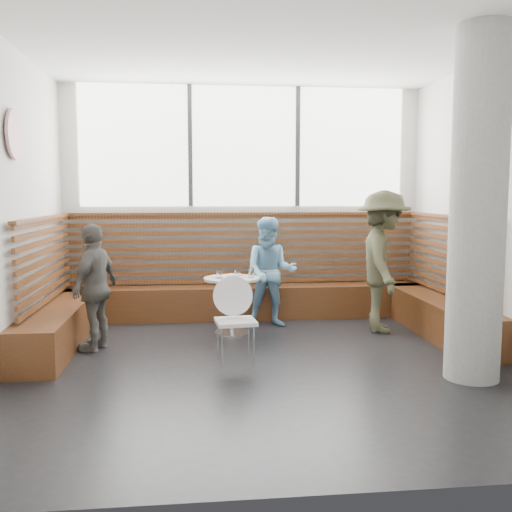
{
  "coord_description": "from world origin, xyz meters",
  "views": [
    {
      "loc": [
        -0.72,
        -5.53,
        1.71
      ],
      "look_at": [
        0.0,
        1.0,
        1.0
      ],
      "focal_mm": 40.0,
      "sensor_mm": 36.0,
      "label": 1
    }
  ],
  "objects": [
    {
      "name": "wall_art",
      "position": [
        -2.46,
        0.4,
        2.3
      ],
      "size": [
        0.03,
        0.5,
        0.5
      ],
      "primitive_type": "cylinder",
      "rotation": [
        0.0,
        1.57,
        0.0
      ],
      "color": "white",
      "rests_on": "room"
    },
    {
      "name": "menu_card",
      "position": [
        -0.16,
        1.14,
        0.7
      ],
      "size": [
        0.21,
        0.17,
        0.0
      ],
      "primitive_type": "cube",
      "rotation": [
        0.0,
        0.0,
        0.27
      ],
      "color": "#A5C64C",
      "rests_on": "cafe_table"
    },
    {
      "name": "child_left",
      "position": [
        -1.8,
        0.8,
        0.7
      ],
      "size": [
        0.61,
        0.89,
        1.4
      ],
      "primitive_type": "imported",
      "rotation": [
        0.0,
        0.0,
        -1.94
      ],
      "color": "#5E5B55",
      "rests_on": "ground"
    },
    {
      "name": "plate_near",
      "position": [
        -0.42,
        1.43,
        0.71
      ],
      "size": [
        0.19,
        0.19,
        0.01
      ],
      "primitive_type": "cylinder",
      "color": "white",
      "rests_on": "cafe_table"
    },
    {
      "name": "adult_man",
      "position": [
        1.62,
        1.29,
        0.88
      ],
      "size": [
        0.88,
        1.25,
        1.76
      ],
      "primitive_type": "imported",
      "rotation": [
        0.0,
        0.0,
        1.35
      ],
      "color": "#42422C",
      "rests_on": "ground"
    },
    {
      "name": "room",
      "position": [
        0.0,
        0.0,
        1.6
      ],
      "size": [
        5.0,
        5.0,
        3.2
      ],
      "color": "silver",
      "rests_on": "ground"
    },
    {
      "name": "concrete_column",
      "position": [
        1.85,
        -0.6,
        1.6
      ],
      "size": [
        0.5,
        0.5,
        3.2
      ],
      "primitive_type": "cylinder",
      "color": "gray",
      "rests_on": "ground"
    },
    {
      "name": "plate_far",
      "position": [
        -0.21,
        1.53,
        0.71
      ],
      "size": [
        0.2,
        0.2,
        0.01
      ],
      "primitive_type": "cylinder",
      "color": "white",
      "rests_on": "cafe_table"
    },
    {
      "name": "cafe_chair",
      "position": [
        -0.3,
        0.2,
        0.51
      ],
      "size": [
        0.42,
        0.41,
        0.87
      ],
      "rotation": [
        0.0,
        0.0,
        0.09
      ],
      "color": "white",
      "rests_on": "ground"
    },
    {
      "name": "glass_left",
      "position": [
        -0.41,
        1.31,
        0.75
      ],
      "size": [
        0.06,
        0.06,
        0.1
      ],
      "primitive_type": "cylinder",
      "color": "white",
      "rests_on": "cafe_table"
    },
    {
      "name": "glass_mid",
      "position": [
        -0.2,
        1.29,
        0.75
      ],
      "size": [
        0.06,
        0.06,
        0.1
      ],
      "primitive_type": "cylinder",
      "color": "white",
      "rests_on": "cafe_table"
    },
    {
      "name": "cafe_table",
      "position": [
        -0.26,
        1.35,
        0.5
      ],
      "size": [
        0.68,
        0.68,
        0.7
      ],
      "color": "silver",
      "rests_on": "ground"
    },
    {
      "name": "booth",
      "position": [
        0.0,
        1.77,
        0.41
      ],
      "size": [
        5.0,
        2.5,
        1.44
      ],
      "color": "#4B2812",
      "rests_on": "ground"
    },
    {
      "name": "glass_right",
      "position": [
        -0.02,
        1.35,
        0.76
      ],
      "size": [
        0.07,
        0.07,
        0.12
      ],
      "primitive_type": "cylinder",
      "color": "white",
      "rests_on": "cafe_table"
    },
    {
      "name": "child_back",
      "position": [
        0.27,
        1.71,
        0.71
      ],
      "size": [
        0.77,
        0.65,
        1.42
      ],
      "primitive_type": "imported",
      "rotation": [
        0.0,
        0.0,
        -0.17
      ],
      "color": "#78ADD1",
      "rests_on": "ground"
    }
  ]
}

